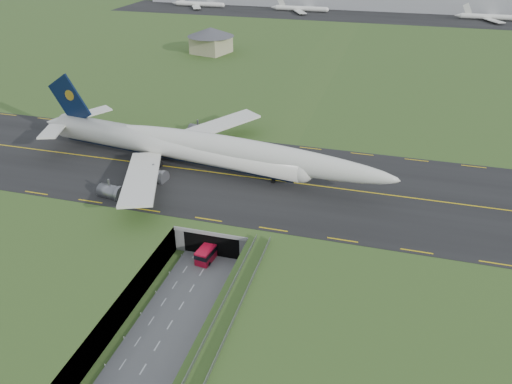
% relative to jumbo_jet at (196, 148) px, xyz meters
% --- Properties ---
extents(ground, '(900.00, 900.00, 0.00)m').
position_rel_jumbo_jet_xyz_m(ground, '(13.31, -34.22, -11.56)').
color(ground, '#385923').
rests_on(ground, ground).
extents(airfield_deck, '(800.00, 800.00, 6.00)m').
position_rel_jumbo_jet_xyz_m(airfield_deck, '(13.31, -34.22, -8.56)').
color(airfield_deck, gray).
rests_on(airfield_deck, ground).
extents(trench_road, '(12.00, 75.00, 0.20)m').
position_rel_jumbo_jet_xyz_m(trench_road, '(13.31, -41.72, -11.46)').
color(trench_road, slate).
rests_on(trench_road, ground).
extents(taxiway, '(800.00, 44.00, 0.18)m').
position_rel_jumbo_jet_xyz_m(taxiway, '(13.31, -1.22, -5.47)').
color(taxiway, black).
rests_on(taxiway, airfield_deck).
extents(tunnel_portal, '(17.00, 22.30, 6.00)m').
position_rel_jumbo_jet_xyz_m(tunnel_portal, '(13.31, -17.50, -8.22)').
color(tunnel_portal, gray).
rests_on(tunnel_portal, ground).
extents(guideway, '(3.00, 53.00, 7.05)m').
position_rel_jumbo_jet_xyz_m(guideway, '(24.31, -53.33, -6.23)').
color(guideway, '#A8A8A3').
rests_on(guideway, ground).
extents(jumbo_jet, '(97.56, 61.80, 20.62)m').
position_rel_jumbo_jet_xyz_m(jumbo_jet, '(0.00, 0.00, 0.00)').
color(jumbo_jet, white).
rests_on(jumbo_jet, ground).
extents(shuttle_tram, '(3.73, 7.69, 3.02)m').
position_rel_jumbo_jet_xyz_m(shuttle_tram, '(13.00, -27.07, -9.89)').
color(shuttle_tram, red).
rests_on(shuttle_tram, ground).
extents(service_building, '(26.30, 26.30, 11.68)m').
position_rel_jumbo_jet_xyz_m(service_building, '(-38.73, 115.64, 1.36)').
color(service_building, tan).
rests_on(service_building, ground).
extents(distant_hills, '(700.00, 91.00, 60.00)m').
position_rel_jumbo_jet_xyz_m(distant_hills, '(77.69, 395.78, -15.56)').
color(distant_hills, slate).
rests_on(distant_hills, ground).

